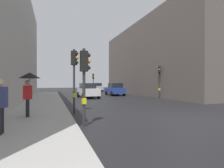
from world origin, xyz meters
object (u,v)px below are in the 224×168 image
object	(u,v)px
traffic_light_far_median	(93,80)
traffic_light_mid_street	(159,75)
traffic_light_near_right	(74,69)
car_white_compact	(88,90)
pedestrian_with_umbrella	(29,82)
car_silver_hatchback	(96,87)
car_blue_van	(115,89)
traffic_light_near_left	(85,73)

from	to	relation	value
traffic_light_far_median	traffic_light_mid_street	distance (m)	12.57
traffic_light_near_right	car_white_compact	world-z (taller)	traffic_light_near_right
traffic_light_mid_street	pedestrian_with_umbrella	size ratio (longest dim) A/B	1.80
car_white_compact	car_silver_hatchback	distance (m)	16.60
traffic_light_far_median	pedestrian_with_umbrella	size ratio (longest dim) A/B	1.58
traffic_light_far_median	car_silver_hatchback	size ratio (longest dim) A/B	0.79
traffic_light_mid_street	car_blue_van	world-z (taller)	traffic_light_mid_street
traffic_light_far_median	car_white_compact	size ratio (longest dim) A/B	0.79
traffic_light_near_right	car_white_compact	bearing A→B (deg)	74.64
traffic_light_near_left	car_blue_van	xyz separation A→B (m)	(7.39, 16.74, -1.33)
traffic_light_near_left	traffic_light_far_median	xyz separation A→B (m)	(5.32, 21.69, 0.13)
traffic_light_near_left	traffic_light_far_median	world-z (taller)	traffic_light_far_median
traffic_light_near_right	traffic_light_near_left	world-z (taller)	traffic_light_near_right
car_white_compact	car_silver_hatchback	xyz separation A→B (m)	(4.98, 15.84, 0.00)
traffic_light_mid_street	car_silver_hatchback	distance (m)	19.66
traffic_light_far_median	traffic_light_mid_street	bearing A→B (deg)	-65.69
traffic_light_far_median	traffic_light_near_left	bearing A→B (deg)	-103.79
traffic_light_near_right	car_blue_van	distance (m)	15.39
traffic_light_far_median	car_silver_hatchback	distance (m)	8.47
traffic_light_near_left	car_silver_hatchback	world-z (taller)	traffic_light_near_left
traffic_light_mid_street	car_silver_hatchback	xyz separation A→B (m)	(-2.65, 19.40, -1.77)
car_silver_hatchback	pedestrian_with_umbrella	world-z (taller)	pedestrian_with_umbrella
traffic_light_far_median	car_white_compact	bearing A→B (deg)	-107.31
traffic_light_far_median	car_silver_hatchback	world-z (taller)	traffic_light_far_median
car_blue_van	traffic_light_mid_street	bearing A→B (deg)	-64.44
traffic_light_near_right	car_white_compact	xyz separation A→B (m)	(2.87, 10.45, -1.73)
car_white_compact	pedestrian_with_umbrella	world-z (taller)	pedestrian_with_umbrella
traffic_light_near_left	traffic_light_far_median	bearing A→B (deg)	76.21
pedestrian_with_umbrella	traffic_light_near_left	bearing A→B (deg)	-42.81
traffic_light_near_right	traffic_light_mid_street	world-z (taller)	traffic_light_mid_street
car_silver_hatchback	pedestrian_with_umbrella	distance (m)	29.33
traffic_light_near_left	traffic_light_far_median	size ratio (longest dim) A/B	0.95
car_blue_van	traffic_light_near_right	bearing A→B (deg)	-118.91
traffic_light_near_left	car_white_compact	size ratio (longest dim) A/B	0.75
traffic_light_near_left	pedestrian_with_umbrella	distance (m)	3.18
traffic_light_far_median	car_blue_van	xyz separation A→B (m)	(2.06, -4.95, -1.46)
pedestrian_with_umbrella	traffic_light_mid_street	bearing A→B (deg)	32.29
car_white_compact	pedestrian_with_umbrella	bearing A→B (deg)	-113.95
car_white_compact	car_blue_van	world-z (taller)	same
traffic_light_near_right	car_silver_hatchback	size ratio (longest dim) A/B	0.88
traffic_light_mid_street	pedestrian_with_umbrella	world-z (taller)	traffic_light_mid_street
car_blue_van	pedestrian_with_umbrella	distance (m)	17.55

